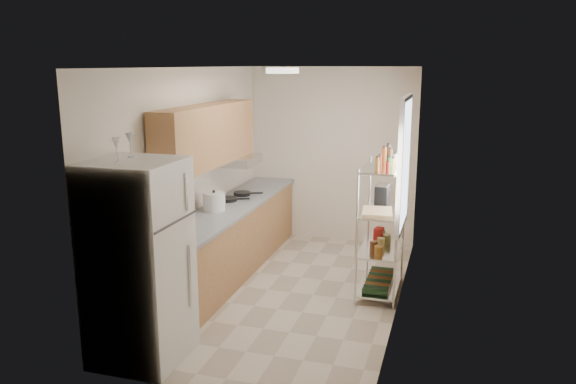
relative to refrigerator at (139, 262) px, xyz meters
name	(u,v)px	position (x,y,z in m)	size (l,w,h in m)	color
room	(290,185)	(0.87, 1.80, 0.38)	(2.52, 4.42, 2.62)	beige
counter_run	(231,238)	(-0.05, 2.24, -0.46)	(0.63, 3.51, 0.90)	#AE794A
upper_cabinets	(207,136)	(-0.18, 1.90, 0.89)	(0.33, 2.20, 0.72)	#AE794A
range_hood	(237,160)	(-0.13, 2.70, 0.47)	(0.50, 0.60, 0.12)	#B7BABC
window	(404,163)	(2.10, 2.15, 0.63)	(0.06, 1.00, 1.46)	white
bakers_rack	(382,201)	(1.88, 2.10, 0.19)	(0.45, 0.90, 1.73)	silver
ceiling_dome	(282,70)	(0.87, 1.50, 1.65)	(0.34, 0.34, 0.06)	white
refrigerator	(139,262)	(0.00, 0.00, 0.00)	(0.75, 0.75, 1.83)	silver
wine_glass_a	(130,145)	(-0.10, 0.13, 1.03)	(0.08, 0.08, 0.22)	silver
wine_glass_b	(117,150)	(-0.07, -0.13, 1.02)	(0.07, 0.07, 0.21)	silver
rice_cooker	(214,202)	(-0.12, 1.90, 0.09)	(0.27, 0.27, 0.22)	white
frying_pan_large	(228,199)	(-0.16, 2.40, 0.01)	(0.25, 0.25, 0.04)	black
frying_pan_small	(242,194)	(-0.09, 2.75, 0.01)	(0.23, 0.23, 0.05)	black
cutting_board	(377,212)	(1.84, 1.94, 0.11)	(0.33, 0.42, 0.03)	tan
espresso_machine	(382,195)	(1.84, 2.32, 0.22)	(0.15, 0.22, 0.25)	black
storage_bag	(379,234)	(1.82, 2.36, -0.28)	(0.10, 0.13, 0.15)	maroon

